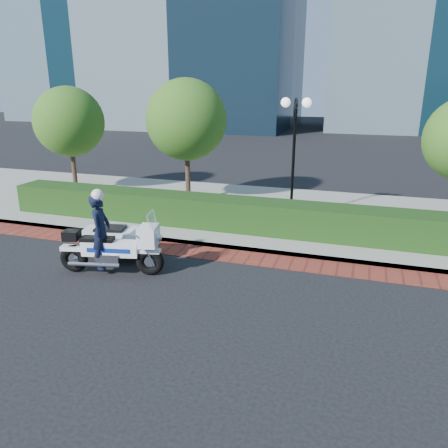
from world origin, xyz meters
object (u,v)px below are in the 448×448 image
(tree_b, at_px, (186,120))
(police_motorcycle, at_px, (112,240))
(lamppost, at_px, (294,140))
(tree_a, at_px, (69,122))

(tree_b, height_order, police_motorcycle, tree_b)
(lamppost, xyz_separation_m, tree_b, (-4.50, 1.30, 0.48))
(lamppost, height_order, police_motorcycle, lamppost)
(lamppost, distance_m, tree_a, 10.09)
(lamppost, distance_m, police_motorcycle, 7.06)
(tree_a, bearing_deg, police_motorcycle, -48.04)
(tree_b, bearing_deg, tree_a, 180.00)
(lamppost, xyz_separation_m, tree_a, (-10.00, 1.30, 0.26))
(tree_a, xyz_separation_m, police_motorcycle, (6.07, -6.75, -2.44))
(tree_a, relative_size, police_motorcycle, 1.64)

